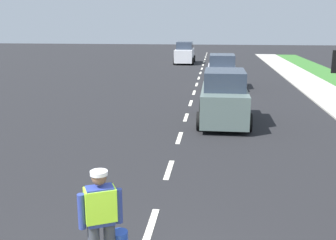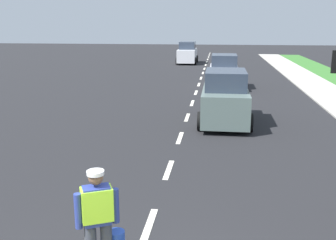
# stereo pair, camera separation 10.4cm
# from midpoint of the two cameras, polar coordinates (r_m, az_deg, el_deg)

# --- Properties ---
(ground_plane) EXTENTS (96.00, 96.00, 0.00)m
(ground_plane) POSITION_cam_midpoint_polar(r_m,az_deg,el_deg) (25.32, 4.09, 5.24)
(ground_plane) COLOR black
(lane_center_line) EXTENTS (0.14, 46.40, 0.01)m
(lane_center_line) POSITION_cam_midpoint_polar(r_m,az_deg,el_deg) (29.47, 4.51, 6.46)
(lane_center_line) COLOR silver
(lane_center_line) RESTS_ON ground
(road_worker) EXTENTS (0.66, 0.58, 1.67)m
(road_worker) POSITION_cam_midpoint_polar(r_m,az_deg,el_deg) (6.20, -9.98, -13.62)
(road_worker) COLOR #383D4C
(road_worker) RESTS_ON ground
(car_outgoing_ahead) EXTENTS (1.96, 3.89, 2.05)m
(car_outgoing_ahead) POSITION_cam_midpoint_polar(r_m,az_deg,el_deg) (15.25, 7.91, 3.06)
(car_outgoing_ahead) COLOR slate
(car_outgoing_ahead) RESTS_ON ground
(car_outgoing_far) EXTENTS (1.91, 3.84, 1.98)m
(car_outgoing_far) POSITION_cam_midpoint_polar(r_m,az_deg,el_deg) (23.85, 7.65, 6.85)
(car_outgoing_far) COLOR silver
(car_outgoing_far) RESTS_ON ground
(car_oncoming_third) EXTENTS (1.92, 4.06, 2.06)m
(car_oncoming_third) POSITION_cam_midpoint_polar(r_m,az_deg,el_deg) (38.38, 2.34, 9.62)
(car_oncoming_third) COLOR silver
(car_oncoming_third) RESTS_ON ground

